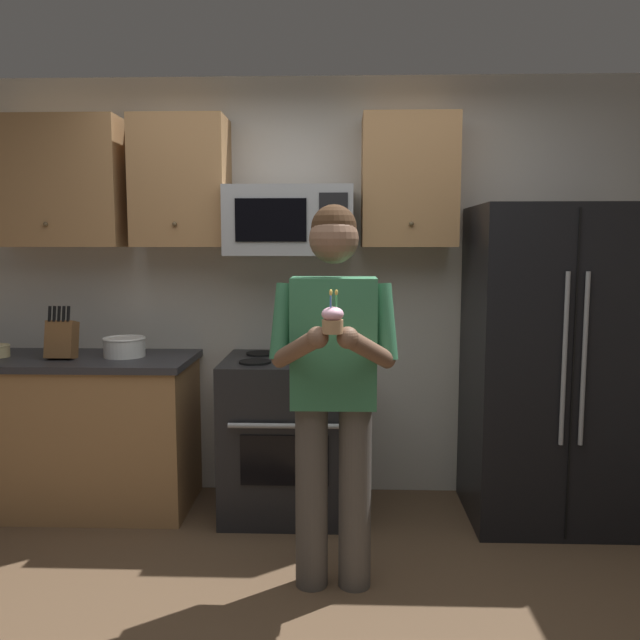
# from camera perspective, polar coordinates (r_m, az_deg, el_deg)

# --- Properties ---
(wall_back) EXTENTS (4.40, 0.10, 2.60)m
(wall_back) POSITION_cam_1_polar(r_m,az_deg,el_deg) (4.14, -0.27, 2.70)
(wall_back) COLOR beige
(wall_back) RESTS_ON ground
(oven_range) EXTENTS (0.76, 0.70, 0.93)m
(oven_range) POSITION_cam_1_polar(r_m,az_deg,el_deg) (3.92, -2.71, -10.03)
(oven_range) COLOR black
(oven_range) RESTS_ON ground
(microwave) EXTENTS (0.74, 0.41, 0.40)m
(microwave) POSITION_cam_1_polar(r_m,az_deg,el_deg) (3.87, -2.67, 8.63)
(microwave) COLOR #9EA0A5
(refrigerator) EXTENTS (0.90, 0.75, 1.80)m
(refrigerator) POSITION_cam_1_polar(r_m,az_deg,el_deg) (3.95, 19.51, -3.74)
(refrigerator) COLOR black
(refrigerator) RESTS_ON ground
(cabinet_row_upper) EXTENTS (2.78, 0.36, 0.76)m
(cabinet_row_upper) POSITION_cam_1_polar(r_m,az_deg,el_deg) (4.02, -10.99, 11.73)
(cabinet_row_upper) COLOR #9E7247
(counter_left) EXTENTS (1.44, 0.66, 0.92)m
(counter_left) POSITION_cam_1_polar(r_m,az_deg,el_deg) (4.24, -20.71, -9.15)
(counter_left) COLOR #9E7247
(counter_left) RESTS_ON ground
(knife_block) EXTENTS (0.16, 0.15, 0.32)m
(knife_block) POSITION_cam_1_polar(r_m,az_deg,el_deg) (4.09, -21.68, -1.55)
(knife_block) COLOR brown
(knife_block) RESTS_ON counter_left
(bowl_large_white) EXTENTS (0.25, 0.25, 0.12)m
(bowl_large_white) POSITION_cam_1_polar(r_m,az_deg,el_deg) (4.05, -16.75, -2.23)
(bowl_large_white) COLOR white
(bowl_large_white) RESTS_ON counter_left
(person) EXTENTS (0.60, 0.48, 1.76)m
(person) POSITION_cam_1_polar(r_m,az_deg,el_deg) (2.93, 1.19, -4.98)
(person) COLOR #4C4742
(person) RESTS_ON ground
(cupcake) EXTENTS (0.09, 0.09, 0.17)m
(cupcake) POSITION_cam_1_polar(r_m,az_deg,el_deg) (2.56, 1.11, 0.06)
(cupcake) COLOR #A87F56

